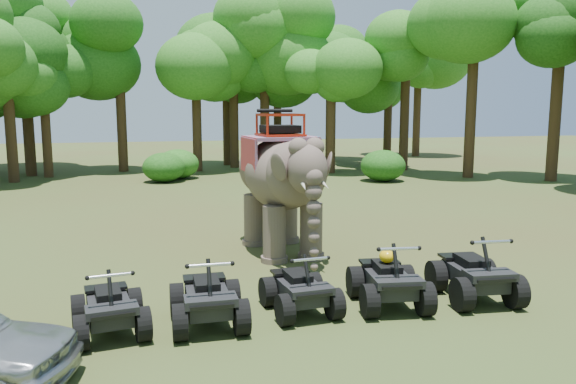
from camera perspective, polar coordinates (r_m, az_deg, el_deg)
The scene contains 24 objects.
ground at distance 12.32m, azimuth 1.42°, elevation -9.58°, with size 110.00×110.00×0.00m, color #47381E.
elephant at distance 14.88m, azimuth -0.70°, elevation 1.04°, with size 1.98×4.50×3.78m, color brown, non-canonical shape.
atv_0 at distance 10.18m, azimuth -17.74°, elevation -10.35°, with size 1.20×1.64×1.22m, color black, non-canonical shape.
atv_1 at distance 10.17m, azimuth -8.19°, elevation -9.79°, with size 1.28×1.76×1.30m, color black, non-canonical shape.
atv_2 at distance 10.68m, azimuth 1.23°, elevation -9.07°, with size 1.19×1.63×1.21m, color black, non-canonical shape.
atv_3 at distance 11.17m, azimuth 10.21°, elevation -8.06°, with size 1.31×1.80×1.33m, color black, non-canonical shape.
atv_4 at distance 11.96m, azimuth 18.45°, elevation -7.16°, with size 1.35×1.85×1.37m, color black, non-canonical shape.
tree_0 at distance 34.65m, azimuth -9.30°, elevation 9.17°, with size 5.98×5.98×8.54m, color #195114, non-canonical shape.
tree_1 at distance 36.32m, azimuth -2.39°, elevation 10.32°, with size 6.94×6.94×9.92m, color #195114, non-canonical shape.
tree_2 at distance 33.30m, azimuth 4.43°, elevation 8.40°, with size 5.26×5.26×7.51m, color #195114, non-canonical shape.
tree_3 at distance 35.48m, azimuth 11.80°, elevation 9.26°, with size 6.13×6.13×8.76m, color #195114, non-canonical shape.
tree_4 at distance 32.60m, azimuth 18.16°, elevation 9.36°, with size 6.34×6.34×9.06m, color #195114, non-canonical shape.
tree_5 at distance 32.65m, azimuth 25.67°, elevation 9.56°, with size 6.83×6.83×9.76m, color #195114, non-canonical shape.
tree_30 at distance 33.86m, azimuth -23.44°, elevation 7.02°, with size 4.68×4.68×6.68m, color #195114, non-canonical shape.
tree_31 at distance 35.45m, azimuth -16.66°, elevation 9.39°, with size 6.39×6.39×9.13m, color #195114, non-canonical shape.
tree_32 at distance 45.98m, azimuth 13.02°, elevation 9.47°, with size 6.64×6.64×9.49m, color #195114, non-canonical shape.
tree_33 at distance 38.07m, azimuth -6.27°, elevation 8.40°, with size 5.27×5.27×7.53m, color #195114, non-canonical shape.
tree_34 at distance 36.42m, azimuth -5.54°, elevation 9.57°, with size 6.31×6.31×9.01m, color #195114, non-canonical shape.
tree_35 at distance 38.77m, azimuth -1.07°, elevation 8.61°, with size 5.42×5.42×7.75m, color #195114, non-canonical shape.
tree_36 at distance 37.31m, azimuth 10.13°, elevation 8.20°, with size 5.16×5.16×7.37m, color #195114, non-canonical shape.
tree_41 at distance 41.12m, azimuth 4.26°, elevation 9.16°, with size 6.00×6.00×8.57m, color #195114, non-canonical shape.
tree_42 at distance 36.44m, azimuth -25.14°, elevation 10.05°, with size 7.40×7.40×10.57m, color #195114, non-canonical shape.
tree_43 at distance 32.26m, azimuth -26.50°, elevation 7.76°, with size 5.44×5.44×7.77m, color #195114, non-canonical shape.
tree_44 at distance 34.88m, azimuth -25.03°, elevation 8.80°, with size 6.25×6.25×8.93m, color #195114, non-canonical shape.
Camera 1 is at (-3.23, -11.26, 3.84)m, focal length 35.00 mm.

